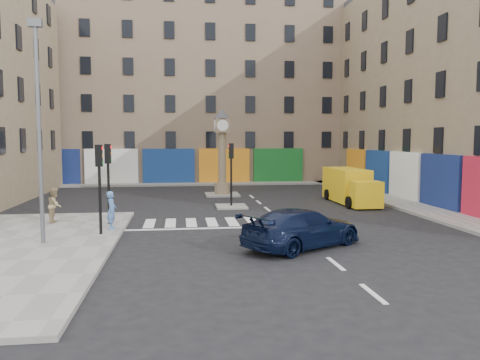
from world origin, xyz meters
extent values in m
plane|color=black|center=(0.00, 0.00, 0.00)|extent=(120.00, 120.00, 0.00)
cube|color=gray|center=(-11.00, -2.00, 0.07)|extent=(7.00, 16.00, 0.15)
cube|color=gray|center=(8.70, 10.00, 0.07)|extent=(2.60, 30.00, 0.15)
cube|color=gray|center=(-4.00, 22.20, 0.07)|extent=(32.00, 2.40, 0.15)
cube|color=gray|center=(-2.00, 8.00, 0.06)|extent=(1.80, 1.80, 0.12)
cube|color=gray|center=(-2.00, 14.00, 0.06)|extent=(2.40, 2.40, 0.12)
cube|color=#8B795B|center=(15.00, 10.00, 8.00)|extent=(10.00, 30.00, 16.00)
cube|color=#7E6954|center=(-4.00, 28.00, 8.50)|extent=(32.00, 10.00, 17.00)
cylinder|color=black|center=(-8.30, 0.20, 1.55)|extent=(0.12, 0.12, 2.80)
cube|color=black|center=(-8.30, 0.20, 3.40)|extent=(0.28, 0.22, 0.90)
cylinder|color=black|center=(-8.30, 2.60, 1.55)|extent=(0.12, 0.12, 2.80)
cube|color=black|center=(-8.30, 2.60, 3.40)|extent=(0.28, 0.22, 0.90)
cylinder|color=black|center=(-2.00, 8.00, 1.52)|extent=(0.12, 0.12, 2.80)
cube|color=black|center=(-2.00, 8.00, 3.37)|extent=(0.28, 0.22, 0.90)
cylinder|color=#595B60|center=(-10.20, -1.20, 4.15)|extent=(0.16, 0.16, 8.00)
cube|color=#595B60|center=(-10.20, -1.20, 8.30)|extent=(0.50, 0.25, 0.30)
cylinder|color=#8B795B|center=(-2.00, 14.00, 0.52)|extent=(1.10, 1.10, 0.80)
cylinder|color=#8B795B|center=(-2.00, 14.00, 2.72)|extent=(0.56, 0.56, 3.60)
cube|color=#8B795B|center=(-2.00, 14.00, 5.02)|extent=(1.00, 1.00, 1.00)
cylinder|color=white|center=(-2.00, 13.48, 5.02)|extent=(0.80, 0.06, 0.80)
cone|color=#333338|center=(-2.00, 14.00, 5.87)|extent=(1.20, 1.20, 0.70)
imported|color=black|center=(-0.48, -2.58, 0.74)|extent=(5.41, 4.44, 1.48)
cube|color=yellow|center=(5.68, 9.54, 1.13)|extent=(1.84, 4.34, 2.07)
cube|color=yellow|center=(5.70, 6.30, 0.86)|extent=(1.72, 1.09, 1.53)
cube|color=black|center=(5.70, 6.25, 1.22)|extent=(1.54, 0.82, 0.63)
cylinder|color=black|center=(4.80, 6.65, 0.36)|extent=(0.23, 0.72, 0.72)
cylinder|color=black|center=(6.60, 6.67, 0.36)|extent=(0.23, 0.72, 0.72)
cylinder|color=black|center=(4.77, 10.62, 0.36)|extent=(0.23, 0.72, 0.72)
cylinder|color=black|center=(6.57, 10.63, 0.36)|extent=(0.23, 0.72, 0.72)
imported|color=#527DBD|center=(-8.00, 1.27, 0.98)|extent=(0.40, 0.61, 1.66)
imported|color=tan|center=(-10.89, 3.33, 0.97)|extent=(0.64, 0.81, 1.64)
camera|label=1|loc=(-5.02, -19.47, 4.09)|focal=35.00mm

